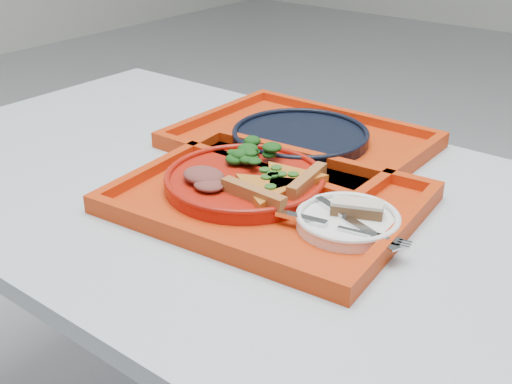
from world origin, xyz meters
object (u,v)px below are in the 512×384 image
(tray_far, at_px, (300,144))
(dessert_bar, at_px, (357,208))
(dinner_plate, at_px, (245,182))
(tray_main, at_px, (268,202))
(navy_plate, at_px, (300,137))

(tray_far, height_order, dessert_bar, dessert_bar)
(tray_far, xyz_separation_m, dinner_plate, (0.04, -0.22, 0.02))
(tray_main, relative_size, tray_far, 1.00)
(dinner_plate, relative_size, navy_plate, 1.00)
(tray_far, bearing_deg, navy_plate, 0.00)
(tray_far, distance_m, dessert_bar, 0.33)
(dessert_bar, bearing_deg, tray_main, 163.74)
(tray_far, relative_size, navy_plate, 1.73)
(navy_plate, relative_size, dessert_bar, 3.23)
(tray_main, relative_size, dinner_plate, 1.73)
(tray_far, bearing_deg, tray_main, -67.43)
(tray_main, xyz_separation_m, dinner_plate, (-0.06, 0.01, 0.02))
(dinner_plate, bearing_deg, navy_plate, 101.26)
(navy_plate, xyz_separation_m, dessert_bar, (0.25, -0.21, 0.02))
(tray_main, distance_m, dessert_bar, 0.15)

